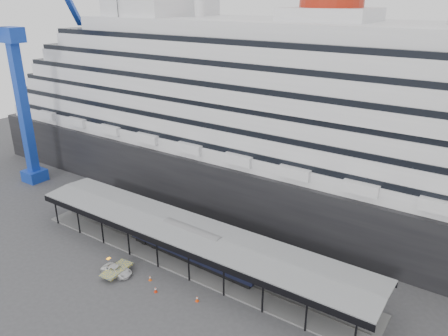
{
  "coord_description": "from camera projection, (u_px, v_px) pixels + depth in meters",
  "views": [
    {
      "loc": [
        35.18,
        -38.03,
        36.68
      ],
      "look_at": [
        3.89,
        8.0,
        14.62
      ],
      "focal_mm": 35.0,
      "sensor_mm": 36.0,
      "label": 1
    }
  ],
  "objects": [
    {
      "name": "ground",
      "position": [
        169.0,
        276.0,
        61.14
      ],
      "size": [
        200.0,
        200.0,
        0.0
      ],
      "primitive_type": "plane",
      "color": "#3C3C3F",
      "rests_on": "ground"
    },
    {
      "name": "cruise_ship",
      "position": [
        281.0,
        104.0,
        78.96
      ],
      "size": [
        130.0,
        30.0,
        43.9
      ],
      "color": "black",
      "rests_on": "ground"
    },
    {
      "name": "platform_canopy",
      "position": [
        191.0,
        246.0,
        64.12
      ],
      "size": [
        56.0,
        9.18,
        5.3
      ],
      "color": "slate",
      "rests_on": "ground"
    },
    {
      "name": "crane_blue",
      "position": [
        25.0,
        87.0,
        85.53
      ],
      "size": [
        22.63,
        19.19,
        47.6
      ],
      "color": "#183EB4",
      "rests_on": "ground"
    },
    {
      "name": "port_truck",
      "position": [
        117.0,
        270.0,
        61.39
      ],
      "size": [
        4.74,
        2.5,
        1.27
      ],
      "primitive_type": "imported",
      "rotation": [
        0.0,
        0.0,
        1.66
      ],
      "color": "silver",
      "rests_on": "ground"
    },
    {
      "name": "pullman_carriage",
      "position": [
        192.0,
        245.0,
        63.85
      ],
      "size": [
        22.58,
        3.48,
        22.11
      ],
      "rotation": [
        0.0,
        0.0,
        -0.02
      ],
      "color": "black",
      "rests_on": "ground"
    },
    {
      "name": "traffic_cone_left",
      "position": [
        150.0,
        278.0,
        60.17
      ],
      "size": [
        0.44,
        0.44,
        0.77
      ],
      "rotation": [
        0.0,
        0.0,
        -0.11
      ],
      "color": "#E4540C",
      "rests_on": "ground"
    },
    {
      "name": "traffic_cone_mid",
      "position": [
        156.0,
        290.0,
        57.77
      ],
      "size": [
        0.53,
        0.53,
        0.83
      ],
      "rotation": [
        0.0,
        0.0,
        -0.28
      ],
      "color": "red",
      "rests_on": "ground"
    },
    {
      "name": "traffic_cone_right",
      "position": [
        197.0,
        299.0,
        56.04
      ],
      "size": [
        0.46,
        0.46,
        0.84
      ],
      "rotation": [
        0.0,
        0.0,
        -0.06
      ],
      "color": "#EA430D",
      "rests_on": "ground"
    }
  ]
}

